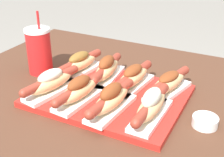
{
  "coord_description": "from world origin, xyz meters",
  "views": [
    {
      "loc": [
        0.33,
        -0.74,
        1.18
      ],
      "look_at": [
        -0.04,
        -0.01,
        0.77
      ],
      "focal_mm": 50.0,
      "sensor_mm": 36.0,
      "label": 1
    }
  ],
  "objects": [
    {
      "name": "hot_dog_0",
      "position": [
        -0.19,
        -0.1,
        0.76
      ],
      "size": [
        0.09,
        0.22,
        0.07
      ],
      "color": "white",
      "rests_on": "serving_tray"
    },
    {
      "name": "hot_dog_6",
      "position": [
        0.01,
        0.04,
        0.76
      ],
      "size": [
        0.08,
        0.22,
        0.07
      ],
      "color": "white",
      "rests_on": "serving_tray"
    },
    {
      "name": "hot_dog_5",
      "position": [
        -0.09,
        0.05,
        0.76
      ],
      "size": [
        0.08,
        0.22,
        0.08
      ],
      "color": "white",
      "rests_on": "serving_tray"
    },
    {
      "name": "hot_dog_1",
      "position": [
        -0.09,
        -0.1,
        0.76
      ],
      "size": [
        0.08,
        0.22,
        0.07
      ],
      "color": "white",
      "rests_on": "serving_tray"
    },
    {
      "name": "hot_dog_4",
      "position": [
        -0.19,
        0.05,
        0.76
      ],
      "size": [
        0.09,
        0.22,
        0.07
      ],
      "color": "white",
      "rests_on": "serving_tray"
    },
    {
      "name": "sauce_bowl",
      "position": [
        0.25,
        -0.04,
        0.73
      ],
      "size": [
        0.07,
        0.07,
        0.03
      ],
      "color": "silver",
      "rests_on": "patio_table"
    },
    {
      "name": "hot_dog_3",
      "position": [
        0.12,
        -0.09,
        0.76
      ],
      "size": [
        0.06,
        0.22,
        0.08
      ],
      "color": "white",
      "rests_on": "serving_tray"
    },
    {
      "name": "hot_dog_7",
      "position": [
        0.11,
        0.05,
        0.76
      ],
      "size": [
        0.1,
        0.22,
        0.07
      ],
      "color": "white",
      "rests_on": "serving_tray"
    },
    {
      "name": "hot_dog_2",
      "position": [
        0.01,
        -0.11,
        0.76
      ],
      "size": [
        0.07,
        0.22,
        0.08
      ],
      "color": "white",
      "rests_on": "serving_tray"
    },
    {
      "name": "drink_cup",
      "position": [
        -0.34,
        0.03,
        0.79
      ],
      "size": [
        0.09,
        0.09,
        0.22
      ],
      "color": "red",
      "rests_on": "patio_table"
    },
    {
      "name": "serving_tray",
      "position": [
        -0.04,
        -0.03,
        0.72
      ],
      "size": [
        0.44,
        0.33,
        0.02
      ],
      "color": "red",
      "rests_on": "patio_table"
    }
  ]
}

